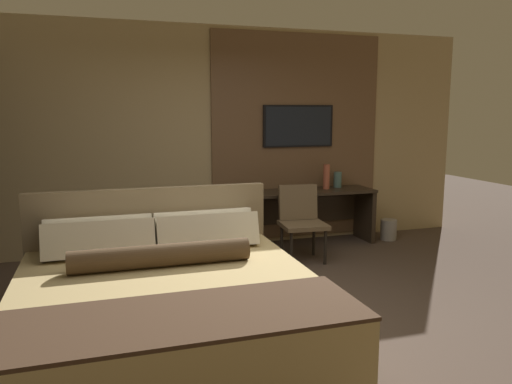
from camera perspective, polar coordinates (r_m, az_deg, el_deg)
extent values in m
plane|color=#4C3D33|center=(4.26, 2.63, -14.83)|extent=(16.00, 16.00, 0.00)
cube|color=tan|center=(6.41, -5.38, 6.11)|extent=(7.20, 0.06, 2.80)
cube|color=brown|center=(6.72, 4.72, 6.26)|extent=(2.33, 0.03, 2.70)
cube|color=#33281E|center=(3.69, -9.85, -17.01)|extent=(1.97, 2.02, 0.22)
cube|color=tan|center=(3.57, -9.98, -12.72)|extent=(2.04, 2.08, 0.38)
cube|color=#422D1E|center=(2.88, -8.22, -13.90)|extent=(2.06, 0.73, 0.02)
cube|color=#7F6B4C|center=(4.56, -11.87, -6.25)|extent=(2.08, 0.08, 1.08)
cube|color=beige|center=(4.35, -17.50, -4.52)|extent=(0.85, 0.23, 0.31)
cube|color=beige|center=(4.43, -6.15, -3.90)|extent=(0.85, 0.23, 0.31)
cube|color=beige|center=(4.15, -17.48, -5.18)|extent=(0.85, 0.25, 0.32)
cube|color=beige|center=(4.23, -5.57, -4.51)|extent=(0.85, 0.25, 0.32)
cylinder|color=#4C3823|center=(3.78, -10.74, -7.14)|extent=(1.32, 0.17, 0.17)
cube|color=#2D2319|center=(6.52, 5.64, 0.02)|extent=(1.83, 0.54, 0.03)
cube|color=#2D2319|center=(6.29, -1.88, -3.62)|extent=(0.06, 0.49, 0.69)
cube|color=#2D2319|center=(6.97, 12.31, -2.57)|extent=(0.06, 0.49, 0.69)
cube|color=#2D2319|center=(6.80, 4.76, -2.10)|extent=(1.71, 0.02, 0.34)
cube|color=black|center=(6.68, 4.85, 7.52)|extent=(0.98, 0.04, 0.55)
cube|color=black|center=(6.66, 4.92, 7.51)|extent=(0.92, 0.01, 0.51)
cube|color=brown|center=(5.84, 5.42, -3.78)|extent=(0.54, 0.52, 0.05)
cube|color=brown|center=(5.99, 4.82, -1.16)|extent=(0.47, 0.14, 0.42)
cylinder|color=black|center=(5.66, 4.05, -6.57)|extent=(0.04, 0.04, 0.40)
cylinder|color=black|center=(5.79, 7.92, -6.27)|extent=(0.04, 0.04, 0.40)
cylinder|color=black|center=(6.02, 2.96, -5.61)|extent=(0.04, 0.04, 0.40)
cylinder|color=black|center=(6.14, 6.62, -5.36)|extent=(0.04, 0.04, 0.40)
cylinder|color=#B2563D|center=(6.66, 8.06, 1.75)|extent=(0.09, 0.09, 0.33)
cylinder|color=#4C706B|center=(6.84, 9.30, 1.41)|extent=(0.11, 0.11, 0.21)
cylinder|color=gray|center=(7.09, 14.90, -4.17)|extent=(0.22, 0.22, 0.28)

